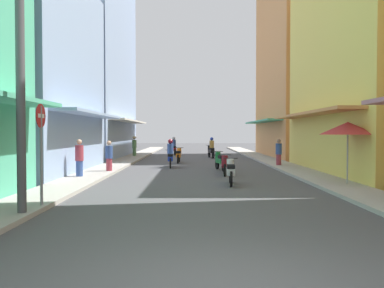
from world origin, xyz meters
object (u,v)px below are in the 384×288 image
(motorbike_blue, at_px, (171,155))
(motorbike_maroon, at_px, (225,164))
(vendor_umbrella, at_px, (348,128))
(motorbike_green, at_px, (221,160))
(pedestrian_crossing, at_px, (80,159))
(motorbike_red, at_px, (174,147))
(pedestrian_foreground, at_px, (135,145))
(motorbike_white, at_px, (231,171))
(pedestrian_far, at_px, (279,153))
(street_sign_no_entry, at_px, (42,141))
(motorbike_orange, at_px, (179,155))
(motorbike_black, at_px, (212,149))
(utility_pole, at_px, (21,45))
(pedestrian_midway, at_px, (110,157))

(motorbike_blue, xyz_separation_m, motorbike_maroon, (2.67, -3.97, -0.20))
(vendor_umbrella, bearing_deg, motorbike_green, 123.43)
(pedestrian_crossing, bearing_deg, motorbike_red, 80.11)
(pedestrian_foreground, distance_m, vendor_umbrella, 19.90)
(motorbike_white, distance_m, pedestrian_far, 8.20)
(motorbike_white, relative_size, motorbike_green, 1.01)
(pedestrian_far, distance_m, street_sign_no_entry, 15.04)
(motorbike_green, distance_m, pedestrian_foreground, 12.46)
(motorbike_green, height_order, street_sign_no_entry, street_sign_no_entry)
(motorbike_green, relative_size, motorbike_red, 1.01)
(street_sign_no_entry, bearing_deg, motorbike_maroon, 57.11)
(motorbike_red, height_order, pedestrian_crossing, pedestrian_crossing)
(motorbike_orange, xyz_separation_m, pedestrian_crossing, (-3.82, -8.93, 0.33))
(motorbike_black, distance_m, pedestrian_foreground, 6.08)
(pedestrian_foreground, height_order, pedestrian_crossing, pedestrian_foreground)
(motorbike_maroon, bearing_deg, motorbike_blue, 123.92)
(motorbike_red, distance_m, pedestrian_foreground, 4.11)
(motorbike_black, xyz_separation_m, utility_pole, (-5.32, -21.29, 3.21))
(motorbike_red, bearing_deg, pedestrian_foreground, -135.82)
(motorbike_black, bearing_deg, pedestrian_far, -67.27)
(pedestrian_foreground, relative_size, utility_pole, 0.22)
(pedestrian_midway, bearing_deg, pedestrian_far, 21.12)
(motorbike_orange, height_order, pedestrian_foreground, pedestrian_foreground)
(pedestrian_foreground, relative_size, vendor_umbrella, 0.73)
(pedestrian_midway, height_order, vendor_umbrella, vendor_umbrella)
(motorbike_black, distance_m, pedestrian_far, 8.76)
(motorbike_green, height_order, motorbike_black, motorbike_black)
(motorbike_green, relative_size, motorbike_blue, 0.99)
(pedestrian_foreground, bearing_deg, motorbike_white, -70.12)
(pedestrian_foreground, xyz_separation_m, pedestrian_crossing, (-0.14, -14.79, -0.12))
(pedestrian_foreground, bearing_deg, motorbike_red, 44.18)
(motorbike_white, distance_m, motorbike_green, 5.59)
(motorbike_orange, relative_size, pedestrian_midway, 1.17)
(motorbike_green, bearing_deg, motorbike_maroon, -89.05)
(motorbike_red, relative_size, pedestrian_far, 1.12)
(motorbike_maroon, xyz_separation_m, pedestrian_crossing, (-6.15, -1.53, 0.33))
(motorbike_blue, xyz_separation_m, vendor_umbrella, (6.73, -7.84, 1.38))
(motorbike_black, relative_size, pedestrian_far, 1.14)
(motorbike_white, xyz_separation_m, motorbike_blue, (-2.63, 7.23, 0.20))
(motorbike_red, bearing_deg, motorbike_blue, -88.12)
(motorbike_black, bearing_deg, street_sign_no_entry, -104.37)
(motorbike_white, bearing_deg, pedestrian_far, 65.42)
(motorbike_white, xyz_separation_m, motorbike_red, (-3.03, 19.37, 0.20))
(utility_pole, relative_size, street_sign_no_entry, 2.89)
(motorbike_red, distance_m, motorbike_black, 4.91)
(motorbike_green, relative_size, pedestrian_crossing, 1.08)
(utility_pole, bearing_deg, motorbike_red, 84.85)
(motorbike_white, height_order, utility_pole, utility_pole)
(pedestrian_crossing, bearing_deg, motorbike_black, 66.05)
(motorbike_black, xyz_separation_m, motorbike_orange, (-2.31, -4.87, -0.20))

